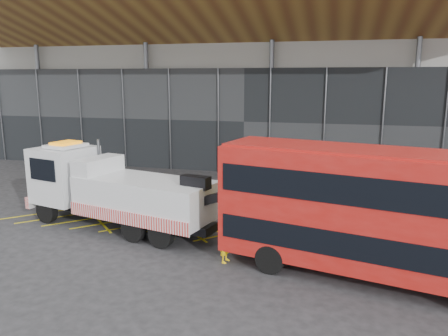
# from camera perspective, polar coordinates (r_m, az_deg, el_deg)

# --- Properties ---
(ground_plane) EXTENTS (120.00, 120.00, 0.00)m
(ground_plane) POSITION_cam_1_polar(r_m,az_deg,el_deg) (24.22, -7.83, -5.90)
(ground_plane) COLOR #262629
(road_markings) EXTENTS (23.16, 7.16, 0.01)m
(road_markings) POSITION_cam_1_polar(r_m,az_deg,el_deg) (23.22, -0.46, -6.55)
(road_markings) COLOR yellow
(road_markings) RESTS_ON ground_plane
(construction_building) EXTENTS (55.00, 23.97, 18.00)m
(construction_building) POSITION_cam_1_polar(r_m,az_deg,el_deg) (40.34, 4.75, 14.07)
(construction_building) COLOR #999994
(construction_building) RESTS_ON ground_plane
(recovery_truck) EXTENTS (11.86, 5.13, 4.13)m
(recovery_truck) POSITION_cam_1_polar(r_m,az_deg,el_deg) (22.11, -14.37, -2.73)
(recovery_truck) COLOR black
(recovery_truck) RESTS_ON ground_plane
(bus_towed) EXTENTS (12.17, 5.35, 4.83)m
(bus_towed) POSITION_cam_1_polar(r_m,az_deg,el_deg) (16.46, 20.08, -5.23)
(bus_towed) COLOR #AD140F
(bus_towed) RESTS_ON ground_plane
(worker) EXTENTS (0.49, 0.67, 1.70)m
(worker) POSITION_cam_1_polar(r_m,az_deg,el_deg) (17.68, 0.20, -9.61)
(worker) COLOR yellow
(worker) RESTS_ON ground_plane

